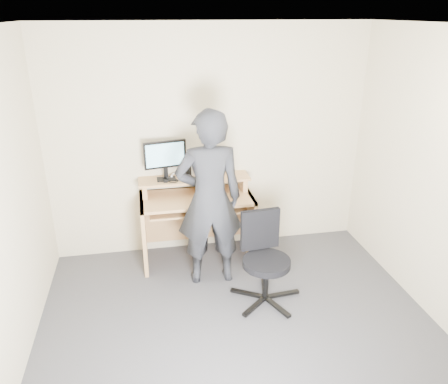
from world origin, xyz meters
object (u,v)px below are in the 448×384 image
object	(u,v)px
office_chair	(264,255)
desk	(196,211)
monitor	(165,157)
person	(209,200)

from	to	relation	value
office_chair	desk	bearing A→B (deg)	114.38
monitor	person	size ratio (longest dim) A/B	0.25
desk	office_chair	size ratio (longest dim) A/B	1.41
desk	person	world-z (taller)	person
desk	monitor	world-z (taller)	monitor
desk	monitor	distance (m)	0.69
desk	office_chair	bearing A→B (deg)	-60.44
desk	office_chair	distance (m)	1.06
monitor	person	distance (m)	0.74
monitor	person	xyz separation A→B (m)	(0.37, -0.58, -0.27)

